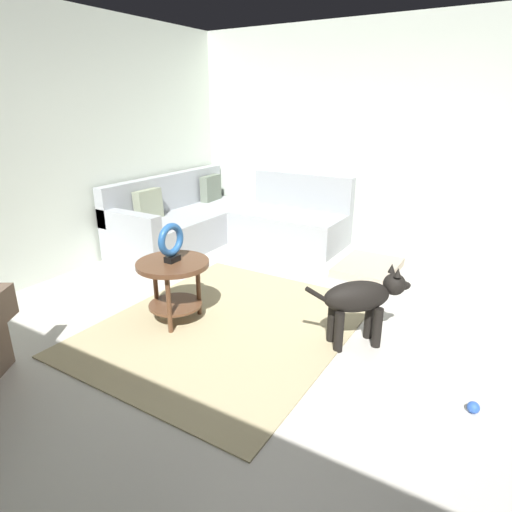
{
  "coord_description": "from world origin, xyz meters",
  "views": [
    {
      "loc": [
        -2.48,
        -1.2,
        1.78
      ],
      "look_at": [
        0.45,
        0.6,
        0.55
      ],
      "focal_mm": 30.41,
      "sensor_mm": 36.0,
      "label": 1
    }
  ],
  "objects_px": {
    "side_table": "(173,276)",
    "dog_bed_mat": "(368,268)",
    "dog_toy_ball": "(473,407)",
    "sectional_couch": "(225,222)",
    "torus_sculpture": "(171,242)",
    "dog": "(362,299)"
  },
  "relations": [
    {
      "from": "side_table",
      "to": "dog_bed_mat",
      "type": "distance_m",
      "value": 2.27
    },
    {
      "from": "dog_bed_mat",
      "to": "dog_toy_ball",
      "type": "xyz_separation_m",
      "value": [
        -1.94,
        -1.27,
        -0.01
      ]
    },
    {
      "from": "sectional_couch",
      "to": "torus_sculpture",
      "type": "bearing_deg",
      "value": -155.84
    },
    {
      "from": "dog_bed_mat",
      "to": "dog",
      "type": "xyz_separation_m",
      "value": [
        -1.53,
        -0.41,
        0.33
      ]
    },
    {
      "from": "sectional_couch",
      "to": "side_table",
      "type": "relative_size",
      "value": 3.75
    },
    {
      "from": "sectional_couch",
      "to": "dog_bed_mat",
      "type": "bearing_deg",
      "value": -90.16
    },
    {
      "from": "sectional_couch",
      "to": "dog_bed_mat",
      "type": "xyz_separation_m",
      "value": [
        -0.01,
        -1.94,
        -0.24
      ]
    },
    {
      "from": "sectional_couch",
      "to": "dog_bed_mat",
      "type": "height_order",
      "value": "sectional_couch"
    },
    {
      "from": "dog_toy_ball",
      "to": "sectional_couch",
      "type": "bearing_deg",
      "value": 58.83
    },
    {
      "from": "side_table",
      "to": "dog_bed_mat",
      "type": "bearing_deg",
      "value": -27.88
    },
    {
      "from": "side_table",
      "to": "dog_toy_ball",
      "type": "height_order",
      "value": "side_table"
    },
    {
      "from": "dog_bed_mat",
      "to": "dog_toy_ball",
      "type": "bearing_deg",
      "value": -146.71
    },
    {
      "from": "dog",
      "to": "dog_bed_mat",
      "type": "bearing_deg",
      "value": 151.26
    },
    {
      "from": "sectional_couch",
      "to": "dog",
      "type": "distance_m",
      "value": 2.81
    },
    {
      "from": "side_table",
      "to": "dog_toy_ball",
      "type": "xyz_separation_m",
      "value": [
        0.04,
        -2.32,
        -0.38
      ]
    },
    {
      "from": "side_table",
      "to": "torus_sculpture",
      "type": "distance_m",
      "value": 0.29
    },
    {
      "from": "dog",
      "to": "dog_toy_ball",
      "type": "distance_m",
      "value": 1.01
    },
    {
      "from": "sectional_couch",
      "to": "dog_toy_ball",
      "type": "relative_size",
      "value": 30.75
    },
    {
      "from": "sectional_couch",
      "to": "dog",
      "type": "height_order",
      "value": "sectional_couch"
    },
    {
      "from": "side_table",
      "to": "torus_sculpture",
      "type": "relative_size",
      "value": 1.84
    },
    {
      "from": "sectional_couch",
      "to": "dog_bed_mat",
      "type": "relative_size",
      "value": 2.81
    },
    {
      "from": "sectional_couch",
      "to": "dog_bed_mat",
      "type": "distance_m",
      "value": 1.96
    }
  ]
}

